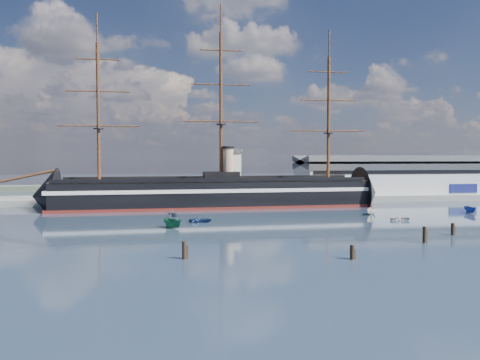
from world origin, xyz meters
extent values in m
plane|color=#1A283D|center=(0.00, 40.00, 0.00)|extent=(600.00, 600.00, 0.00)
cube|color=slate|center=(10.00, 76.00, 0.00)|extent=(180.00, 18.00, 2.00)
cube|color=#B7BABC|center=(58.00, 80.00, 7.00)|extent=(62.00, 20.00, 10.00)
cube|color=#3F4247|center=(58.00, 80.00, 12.60)|extent=(63.00, 21.00, 2.00)
cube|color=silver|center=(3.00, 73.00, 9.00)|extent=(4.00, 4.00, 14.00)
cube|color=#3F4247|center=(3.00, 73.00, 16.50)|extent=(5.00, 5.00, 1.00)
cube|color=black|center=(-4.48, 60.00, 4.00)|extent=(88.67, 20.26, 7.00)
cube|color=silver|center=(-4.48, 60.00, 5.20)|extent=(90.68, 20.60, 1.00)
cube|color=#5C1B15|center=(-4.48, 60.00, 0.35)|extent=(90.68, 20.56, 0.90)
cone|color=black|center=(-50.98, 60.00, 3.70)|extent=(14.75, 16.34, 15.68)
cone|color=black|center=(42.02, 60.00, 3.70)|extent=(11.75, 16.20, 15.68)
cube|color=brown|center=(-4.48, 60.00, 7.60)|extent=(88.61, 18.98, 0.40)
cube|color=black|center=(-2.48, 60.00, 9.00)|extent=(10.28, 6.48, 2.50)
cylinder|color=tan|center=(-0.48, 60.00, 12.50)|extent=(3.20, 3.20, 9.00)
cylinder|color=#381E0F|center=(-56.48, 60.00, 9.00)|extent=(17.77, 1.56, 4.43)
cylinder|color=#381E0F|center=(-36.48, 60.00, 26.80)|extent=(0.90, 0.90, 38.00)
cylinder|color=#381E0F|center=(-2.48, 60.00, 28.80)|extent=(0.90, 0.90, 42.00)
cylinder|color=#381E0F|center=(29.52, 60.00, 25.80)|extent=(0.90, 0.90, 36.00)
imported|color=#185E3E|center=(-16.26, 21.23, 0.00)|extent=(6.34, 5.62, 2.50)
imported|color=navy|center=(-10.18, 29.06, 0.00)|extent=(1.99, 3.42, 1.50)
imported|color=white|center=(32.83, 36.54, 0.00)|extent=(5.40, 4.31, 2.07)
imported|color=#565B66|center=(-16.28, 40.15, 0.00)|extent=(4.99, 5.32, 1.87)
imported|color=silver|center=(35.00, 25.54, 0.00)|extent=(1.49, 2.99, 1.34)
imported|color=navy|center=(59.52, 36.21, 0.00)|extent=(5.63, 2.53, 2.18)
cylinder|color=black|center=(-14.68, -8.17, 0.00)|extent=(0.64, 0.64, 3.25)
cylinder|color=black|center=(8.64, -11.73, 0.00)|extent=(0.64, 0.64, 2.73)
cylinder|color=black|center=(25.52, -1.20, 0.00)|extent=(0.64, 0.64, 3.42)
cylinder|color=black|center=(34.87, 5.39, 0.00)|extent=(0.64, 0.64, 2.90)
camera|label=1|loc=(-16.20, -73.78, 14.27)|focal=35.00mm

